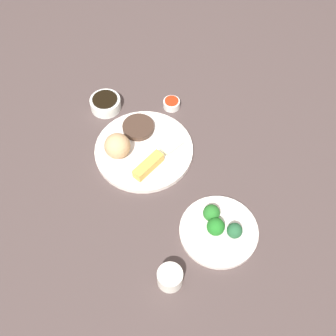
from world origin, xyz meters
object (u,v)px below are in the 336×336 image
object	(u,v)px
broccoli_plate	(219,231)
soy_sauce_bowl	(106,104)
sauce_ramekin_sweet_and_sour	(172,104)
main_plate	(144,150)
teacup	(170,278)

from	to	relation	value
broccoli_plate	soy_sauce_bowl	bearing A→B (deg)	75.99
soy_sauce_bowl	sauce_ramekin_sweet_and_sour	bearing A→B (deg)	-49.92
main_plate	broccoli_plate	distance (m)	0.34
broccoli_plate	teacup	size ratio (longest dim) A/B	3.29
sauce_ramekin_sweet_and_sour	teacup	bearing A→B (deg)	-141.84
main_plate	teacup	xyz separation A→B (m)	(-0.27, -0.32, 0.02)
teacup	soy_sauce_bowl	bearing A→B (deg)	58.44
broccoli_plate	soy_sauce_bowl	xyz separation A→B (m)	(0.14, 0.55, 0.01)
main_plate	broccoli_plate	world-z (taller)	main_plate
soy_sauce_bowl	main_plate	bearing A→B (deg)	-105.12
main_plate	sauce_ramekin_sweet_and_sour	xyz separation A→B (m)	(0.20, 0.05, 0.00)
main_plate	sauce_ramekin_sweet_and_sour	world-z (taller)	sauce_ramekin_sweet_and_sour
broccoli_plate	teacup	xyz separation A→B (m)	(-0.19, 0.02, 0.02)
soy_sauce_bowl	teacup	world-z (taller)	teacup
broccoli_plate	teacup	bearing A→B (deg)	174.56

